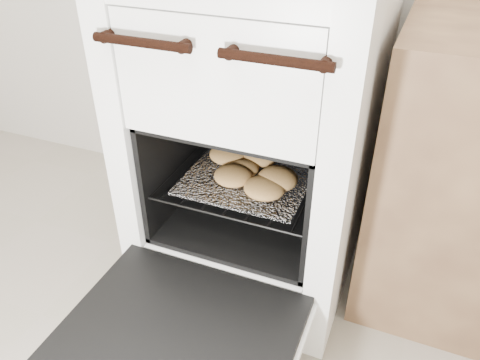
{
  "coord_description": "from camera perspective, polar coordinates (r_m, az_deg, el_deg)",
  "views": [
    {
      "loc": [
        0.56,
        0.05,
        1.08
      ],
      "look_at": [
        0.17,
        1.02,
        0.4
      ],
      "focal_mm": 35.0,
      "sensor_mm": 36.0,
      "label": 1
    }
  ],
  "objects": [
    {
      "name": "stove",
      "position": [
        1.34,
        2.37,
        4.98
      ],
      "size": [
        0.6,
        0.67,
        0.93
      ],
      "color": "white",
      "rests_on": "ground"
    },
    {
      "name": "baked_rolls",
      "position": [
        1.3,
        1.51,
        1.27
      ],
      "size": [
        0.3,
        0.28,
        0.05
      ],
      "color": "tan",
      "rests_on": "foil_sheet"
    },
    {
      "name": "foil_sheet",
      "position": [
        1.31,
        0.99,
        0.23
      ],
      "size": [
        0.34,
        0.3,
        0.01
      ],
      "primitive_type": "cube",
      "color": "white",
      "rests_on": "oven_rack"
    },
    {
      "name": "oven_rack",
      "position": [
        1.33,
        1.3,
        0.44
      ],
      "size": [
        0.44,
        0.42,
        0.01
      ],
      "color": "black",
      "rests_on": "stove"
    },
    {
      "name": "oven_door",
      "position": [
        1.14,
        -7.2,
        -17.92
      ],
      "size": [
        0.54,
        0.42,
        0.04
      ],
      "color": "black",
      "rests_on": "stove"
    }
  ]
}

